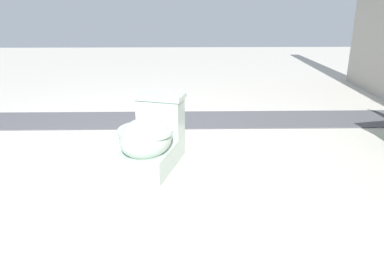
{
  "coord_description": "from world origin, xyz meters",
  "views": [
    {
      "loc": [
        2.53,
        0.27,
        1.2
      ],
      "look_at": [
        -0.04,
        0.32,
        0.3
      ],
      "focal_mm": 35.0,
      "sensor_mm": 36.0,
      "label": 1
    }
  ],
  "objects": [
    {
      "name": "ground_plane",
      "position": [
        0.0,
        0.0,
        0.0
      ],
      "size": [
        14.0,
        14.0,
        0.0
      ],
      "primitive_type": "plane",
      "color": "#B7B2A8"
    },
    {
      "name": "gravel_strip",
      "position": [
        -1.13,
        0.5,
        0.01
      ],
      "size": [
        0.56,
        8.0,
        0.01
      ],
      "primitive_type": "cube",
      "color": "#4C4C51",
      "rests_on": "ground"
    },
    {
      "name": "toilet",
      "position": [
        -0.03,
        0.02,
        0.22
      ],
      "size": [
        0.71,
        0.53,
        0.52
      ],
      "rotation": [
        0.0,
        0.0,
        -0.29
      ],
      "color": "#B2C6B7",
      "rests_on": "ground"
    }
  ]
}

